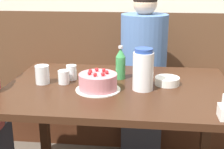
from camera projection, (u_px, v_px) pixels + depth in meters
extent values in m
cube|color=brown|center=(129.00, 72.00, 2.76)|extent=(4.80, 0.04, 1.04)
cube|color=#472314|center=(127.00, 111.00, 2.64)|extent=(1.98, 0.38, 0.48)
cube|color=#381E11|center=(118.00, 89.00, 1.70)|extent=(1.23, 0.85, 0.03)
cube|color=#381E11|center=(44.00, 118.00, 2.23)|extent=(0.06, 0.06, 0.71)
cube|color=#381E11|center=(207.00, 126.00, 2.11)|extent=(0.06, 0.06, 0.71)
cylinder|color=white|center=(98.00, 90.00, 1.64)|extent=(0.24, 0.24, 0.01)
cylinder|color=#C67A84|center=(98.00, 82.00, 1.62)|extent=(0.20, 0.20, 0.08)
sphere|color=red|center=(90.00, 71.00, 1.63)|extent=(0.02, 0.02, 0.02)
sphere|color=red|center=(89.00, 73.00, 1.59)|extent=(0.02, 0.02, 0.02)
sphere|color=red|center=(95.00, 75.00, 1.57)|extent=(0.02, 0.02, 0.02)
sphere|color=red|center=(103.00, 74.00, 1.57)|extent=(0.02, 0.02, 0.02)
sphere|color=red|center=(107.00, 72.00, 1.61)|extent=(0.02, 0.02, 0.02)
sphere|color=red|center=(104.00, 70.00, 1.64)|extent=(0.02, 0.02, 0.02)
sphere|color=red|center=(97.00, 70.00, 1.65)|extent=(0.02, 0.02, 0.02)
cylinder|color=white|center=(143.00, 71.00, 1.62)|extent=(0.11, 0.11, 0.20)
cylinder|color=#28479E|center=(144.00, 50.00, 1.59)|extent=(0.09, 0.09, 0.02)
cylinder|color=#388E4C|center=(120.00, 68.00, 1.81)|extent=(0.06, 0.06, 0.13)
cone|color=#388E4C|center=(120.00, 53.00, 1.78)|extent=(0.06, 0.06, 0.05)
cylinder|color=silver|center=(120.00, 47.00, 1.77)|extent=(0.03, 0.03, 0.01)
cylinder|color=white|center=(167.00, 81.00, 1.72)|extent=(0.14, 0.14, 0.04)
cylinder|color=white|center=(98.00, 75.00, 1.85)|extent=(0.12, 0.12, 0.03)
cylinder|color=silver|center=(64.00, 77.00, 1.73)|extent=(0.06, 0.06, 0.08)
cylinder|color=silver|center=(42.00, 75.00, 1.73)|extent=(0.08, 0.08, 0.10)
cylinder|color=silver|center=(71.00, 72.00, 1.80)|extent=(0.06, 0.06, 0.08)
cube|color=#33333D|center=(142.00, 121.00, 2.49)|extent=(0.30, 0.34, 0.45)
cylinder|color=#4C70AD|center=(144.00, 56.00, 2.33)|extent=(0.34, 0.34, 0.62)
sphere|color=beige|center=(145.00, 3.00, 2.22)|extent=(0.17, 0.17, 0.17)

